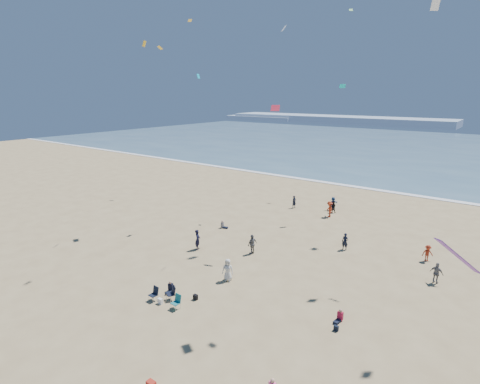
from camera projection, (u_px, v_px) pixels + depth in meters
The scene contains 13 objects.
ground at pixel (125, 352), 20.83m from camera, with size 220.00×220.00×0.00m, color tan.
ocean at pixel (440, 151), 94.42m from camera, with size 220.00×100.00×0.06m, color #476B84.
surf_line at pixel (378, 190), 55.68m from camera, with size 220.00×1.20×0.08m, color white.
headland_far at pixel (334, 119), 186.85m from camera, with size 110.00×20.00×3.20m, color #7A8EA8.
headland_near at pixel (262, 118), 206.28m from camera, with size 40.00×14.00×2.00m, color #7A8EA8.
standing_flyers at pixel (300, 242), 34.13m from camera, with size 19.75×41.69×1.90m.
seated_group at pixel (221, 310), 24.10m from camera, with size 17.55×27.25×0.84m.
chair_cluster at pixel (166, 297), 25.58m from camera, with size 2.63×1.53×1.00m.
white_tote at pixel (160, 301), 25.58m from camera, with size 0.35×0.20×0.40m, color white.
black_backpack at pixel (195, 297), 26.10m from camera, with size 0.30×0.22×0.38m, color black.
cooler at pixel (151, 384), 18.34m from camera, with size 0.45×0.30×0.30m, color red.
navy_bag at pixel (336, 328), 22.67m from camera, with size 0.28×0.18×0.34m, color black.
kites_aloft at pixel (397, 74), 21.77m from camera, with size 48.67×44.71×26.39m.
Camera 1 is at (15.81, -10.49, 13.95)m, focal length 28.00 mm.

